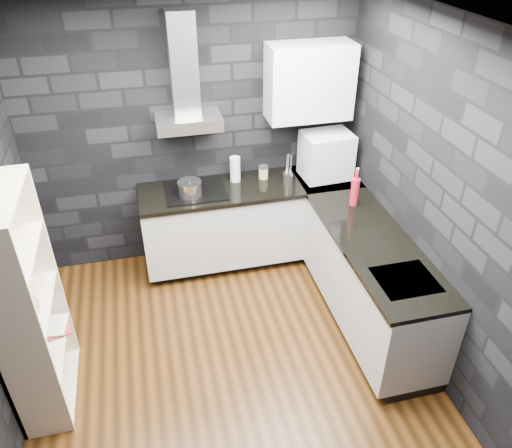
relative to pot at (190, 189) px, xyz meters
name	(u,v)px	position (x,y,z in m)	size (l,w,h in m)	color
ground	(229,354)	(0.11, -1.22, -0.98)	(3.20, 3.20, 0.00)	#43260E
ceiling	(215,23)	(0.11, -1.22, 1.72)	(3.20, 3.20, 0.00)	silver
wall_back	(193,135)	(0.11, 0.41, 0.37)	(3.20, 0.05, 2.70)	black
wall_front	(289,416)	(0.11, -2.84, 0.37)	(3.20, 0.05, 2.70)	black
wall_right	(429,196)	(1.73, -1.22, 0.37)	(0.05, 3.20, 2.70)	black
toekick_back	(250,251)	(0.61, 0.12, -0.93)	(2.18, 0.50, 0.10)	black
toekick_right	(369,316)	(1.45, -1.12, -0.93)	(0.50, 1.78, 0.10)	black
counter_back_cab	(251,220)	(0.61, 0.08, -0.50)	(2.20, 0.60, 0.76)	silver
counter_right_cab	(371,281)	(1.41, -1.12, -0.50)	(0.60, 1.80, 0.76)	silver
counter_back_top	(251,187)	(0.61, 0.07, -0.10)	(2.20, 0.62, 0.04)	black
counter_right_top	(376,244)	(1.40, -1.12, -0.10)	(0.62, 1.80, 0.04)	black
counter_corner_top	(326,178)	(1.41, 0.08, -0.10)	(0.62, 0.62, 0.04)	black
hood_body	(189,122)	(0.06, 0.21, 0.58)	(0.60, 0.34, 0.12)	#B4B3B9
hood_chimney	(183,64)	(0.06, 0.28, 1.09)	(0.24, 0.20, 0.90)	#B4B3B9
upper_cabinet	(309,82)	(1.21, 0.21, 0.87)	(0.80, 0.35, 0.70)	silver
cooktop	(195,191)	(0.06, 0.08, -0.07)	(0.58, 0.50, 0.01)	black
sink_rim	(406,280)	(1.41, -1.62, -0.08)	(0.44, 0.40, 0.01)	#B4B3B9
pot	(190,189)	(0.00, 0.00, 0.00)	(0.22, 0.22, 0.13)	silver
glass_vase	(235,169)	(0.48, 0.21, 0.05)	(0.10, 0.10, 0.26)	silver
storage_jar	(263,173)	(0.77, 0.19, -0.02)	(0.10, 0.10, 0.12)	tan
utensil_crock	(288,178)	(0.98, 0.03, -0.02)	(0.09, 0.09, 0.12)	silver
appliance_garage	(326,156)	(1.39, 0.09, 0.15)	(0.47, 0.37, 0.47)	silver
red_bottle	(355,192)	(1.45, -0.51, 0.06)	(0.08, 0.08, 0.27)	maroon
bookshelf	(27,307)	(-1.31, -1.27, -0.08)	(0.34, 0.80, 1.80)	beige
fruit_bowl	(24,309)	(-1.31, -1.33, -0.04)	(0.22, 0.22, 0.06)	white
book_red	(42,322)	(-1.30, -1.08, -0.40)	(0.18, 0.02, 0.24)	maroon
book_second	(41,317)	(-1.31, -1.04, -0.38)	(0.17, 0.02, 0.23)	#B2B2B2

